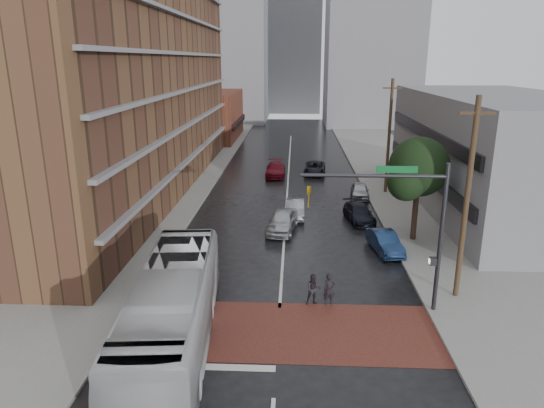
# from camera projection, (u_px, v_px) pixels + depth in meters

# --- Properties ---
(ground) EXTENTS (160.00, 160.00, 0.00)m
(ground) POSITION_uv_depth(u_px,v_px,m) (278.00, 337.00, 20.96)
(ground) COLOR black
(ground) RESTS_ON ground
(crosswalk) EXTENTS (14.00, 5.00, 0.02)m
(crosswalk) POSITION_uv_depth(u_px,v_px,m) (278.00, 330.00, 21.43)
(crosswalk) COLOR brown
(crosswalk) RESTS_ON ground
(sidewalk_west) EXTENTS (9.00, 90.00, 0.15)m
(sidewalk_west) POSITION_uv_depth(u_px,v_px,m) (165.00, 187.00, 45.39)
(sidewalk_west) COLOR gray
(sidewalk_west) RESTS_ON ground
(sidewalk_east) EXTENTS (9.00, 90.00, 0.15)m
(sidewalk_east) POSITION_uv_depth(u_px,v_px,m) (413.00, 190.00, 44.34)
(sidewalk_east) COLOR gray
(sidewalk_east) RESTS_ON ground
(apartment_block) EXTENTS (10.00, 44.00, 28.00)m
(apartment_block) POSITION_uv_depth(u_px,v_px,m) (122.00, 29.00, 40.56)
(apartment_block) COLOR brown
(apartment_block) RESTS_ON ground
(storefront_west) EXTENTS (8.00, 16.00, 7.00)m
(storefront_west) POSITION_uv_depth(u_px,v_px,m) (211.00, 116.00, 72.19)
(storefront_west) COLOR brown
(storefront_west) RESTS_ON ground
(building_east) EXTENTS (11.00, 26.00, 9.00)m
(building_east) POSITION_uv_depth(u_px,v_px,m) (497.00, 152.00, 38.06)
(building_east) COLOR gray
(building_east) RESTS_ON ground
(distant_tower_west) EXTENTS (18.00, 16.00, 32.00)m
(distant_tower_west) POSITION_uv_depth(u_px,v_px,m) (219.00, 35.00, 91.68)
(distant_tower_west) COLOR gray
(distant_tower_west) RESTS_ON ground
(distant_tower_east) EXTENTS (16.00, 14.00, 36.00)m
(distant_tower_east) POSITION_uv_depth(u_px,v_px,m) (374.00, 21.00, 84.09)
(distant_tower_east) COLOR gray
(distant_tower_east) RESTS_ON ground
(distant_tower_center) EXTENTS (12.00, 10.00, 24.00)m
(distant_tower_center) POSITION_uv_depth(u_px,v_px,m) (293.00, 57.00, 108.46)
(distant_tower_center) COLOR gray
(distant_tower_center) RESTS_ON ground
(street_tree) EXTENTS (4.20, 4.10, 6.90)m
(street_tree) POSITION_uv_depth(u_px,v_px,m) (419.00, 171.00, 30.73)
(street_tree) COLOR #332319
(street_tree) RESTS_ON ground
(signal_mast) EXTENTS (6.50, 0.30, 7.20)m
(signal_mast) POSITION_uv_depth(u_px,v_px,m) (410.00, 217.00, 21.73)
(signal_mast) COLOR #2D2D33
(signal_mast) RESTS_ON ground
(utility_pole_near) EXTENTS (1.60, 0.26, 10.00)m
(utility_pole_near) POSITION_uv_depth(u_px,v_px,m) (467.00, 200.00, 22.92)
(utility_pole_near) COLOR #473321
(utility_pole_near) RESTS_ON ground
(utility_pole_far) EXTENTS (1.60, 0.26, 10.00)m
(utility_pole_far) POSITION_uv_depth(u_px,v_px,m) (389.00, 136.00, 42.06)
(utility_pole_far) COLOR #473321
(utility_pole_far) RESTS_ON ground
(transit_bus) EXTENTS (3.94, 12.49, 3.42)m
(transit_bus) POSITION_uv_depth(u_px,v_px,m) (173.00, 310.00, 19.70)
(transit_bus) COLOR #B9B9BB
(transit_bus) RESTS_ON ground
(pedestrian_a) EXTENTS (0.66, 0.50, 1.61)m
(pedestrian_a) POSITION_uv_depth(u_px,v_px,m) (329.00, 289.00, 23.49)
(pedestrian_a) COLOR black
(pedestrian_a) RESTS_ON ground
(pedestrian_b) EXTENTS (0.85, 0.71, 1.57)m
(pedestrian_b) POSITION_uv_depth(u_px,v_px,m) (314.00, 289.00, 23.53)
(pedestrian_b) COLOR black
(pedestrian_b) RESTS_ON ground
(car_travel_a) EXTENTS (2.46, 4.69, 1.52)m
(car_travel_a) POSITION_uv_depth(u_px,v_px,m) (282.00, 221.00, 33.60)
(car_travel_a) COLOR #ABAEB3
(car_travel_a) RESTS_ON ground
(car_travel_b) EXTENTS (1.38, 3.92, 1.29)m
(car_travel_b) POSITION_uv_depth(u_px,v_px,m) (295.00, 209.00, 36.75)
(car_travel_b) COLOR #95979C
(car_travel_b) RESTS_ON ground
(car_travel_c) EXTENTS (1.95, 4.79, 1.39)m
(car_travel_c) POSITION_uv_depth(u_px,v_px,m) (276.00, 169.00, 49.73)
(car_travel_c) COLOR maroon
(car_travel_c) RESTS_ON ground
(suv_travel) EXTENTS (2.46, 4.74, 1.28)m
(suv_travel) POSITION_uv_depth(u_px,v_px,m) (315.00, 168.00, 50.65)
(suv_travel) COLOR black
(suv_travel) RESTS_ON ground
(car_parked_near) EXTENTS (1.99, 4.04, 1.27)m
(car_parked_near) POSITION_uv_depth(u_px,v_px,m) (385.00, 242.00, 30.06)
(car_parked_near) COLOR #162A4E
(car_parked_near) RESTS_ON ground
(car_parked_mid) EXTENTS (2.32, 4.40, 1.22)m
(car_parked_mid) POSITION_uv_depth(u_px,v_px,m) (359.00, 213.00, 35.85)
(car_parked_mid) COLOR black
(car_parked_mid) RESTS_ON ground
(car_parked_far) EXTENTS (1.76, 3.82, 1.27)m
(car_parked_far) POSITION_uv_depth(u_px,v_px,m) (360.00, 190.00, 41.93)
(car_parked_far) COLOR #ABAEB3
(car_parked_far) RESTS_ON ground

